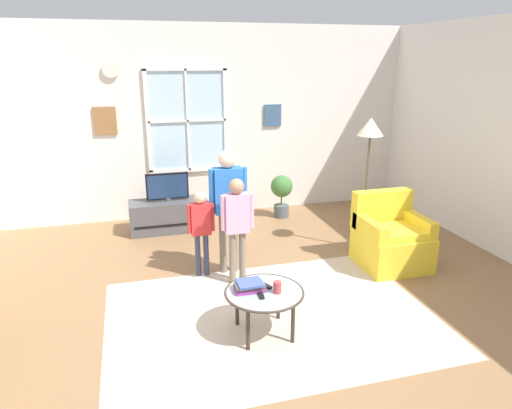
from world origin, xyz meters
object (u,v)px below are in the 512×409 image
Objects in this scene: coffee_table at (264,294)px; floor_lamp at (370,140)px; cup at (277,287)px; person_pink_shirt at (237,219)px; armchair at (391,239)px; book_stack at (250,286)px; television at (167,186)px; person_red_shirt at (201,224)px; potted_plant_by_window at (282,191)px; remote_near_cup at (261,295)px; tv_stand at (169,216)px; remote_near_books at (266,285)px; person_blue_shirt at (228,198)px.

coffee_table is 0.42× the size of floor_lamp.
cup is 0.09× the size of person_pink_shirt.
cup is (-1.78, -1.07, 0.16)m from armchair.
armchair is 1.21× the size of coffee_table.
armchair reaches higher than book_stack.
person_pink_shirt is at bearing -164.28° from floor_lamp.
television reaches higher than coffee_table.
person_red_shirt reaches higher than armchair.
floor_lamp is (2.16, 0.23, 0.80)m from person_red_shirt.
floor_lamp is (0.62, -1.50, 1.03)m from potted_plant_by_window.
person_pink_shirt is at bearing 87.42° from remote_near_cup.
tv_stand is 2.03m from person_pink_shirt.
television is at bearing 102.39° from remote_near_books.
tv_stand is 1.65m from person_red_shirt.
book_stack is 0.19× the size of person_blue_shirt.
person_red_shirt is at bearing 104.89° from coffee_table.
book_stack is at bearing -94.06° from person_blue_shirt.
coffee_table is (0.58, -2.91, 0.17)m from tv_stand.
armchair is 0.51× the size of floor_lamp.
potted_plant_by_window reaches higher than book_stack.
armchair is (2.47, -1.89, -0.34)m from television.
television is 2.90m from book_stack.
remote_near_books is 1.01m from person_pink_shirt.
cup is 2.53m from floor_lamp.
armchair is 0.72× the size of person_pink_shirt.
person_pink_shirt is (0.12, 0.99, 0.28)m from book_stack.
remote_near_books is 0.14× the size of person_red_shirt.
television reaches higher than potted_plant_by_window.
coffee_table is 1.45m from person_blue_shirt.
television is 0.69× the size of armchair.
remote_near_books is at bearing -153.29° from armchair.
book_stack is 1.95× the size of remote_near_books.
potted_plant_by_window is (1.19, 2.01, -0.34)m from person_pink_shirt.
tv_stand is 1.28× the size of armchair.
tv_stand is 1.86× the size of television.
potted_plant_by_window is (-0.70, 2.04, 0.09)m from armchair.
tv_stand is at bearing 99.15° from book_stack.
book_stack is 2.63m from floor_lamp.
armchair is at bearing -7.81° from person_red_shirt.
coffee_table is at bearing 52.21° from remote_near_cup.
tv_stand is 7.94× the size of remote_near_cup.
remote_near_books is at bearing -86.98° from person_blue_shirt.
tv_stand is at bearing 98.27° from person_red_shirt.
floor_lamp is (1.86, 1.62, 1.00)m from remote_near_cup.
television is 0.59× the size of person_red_shirt.
remote_near_cup is 1.43m from person_red_shirt.
book_stack is at bearing 155.68° from cup.
remote_near_books is 0.08× the size of floor_lamp.
person_pink_shirt is 1.79× the size of potted_plant_by_window.
tv_stand is 3.03m from remote_near_cup.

